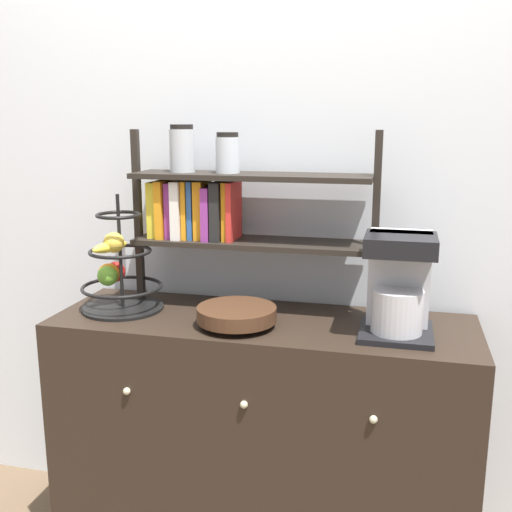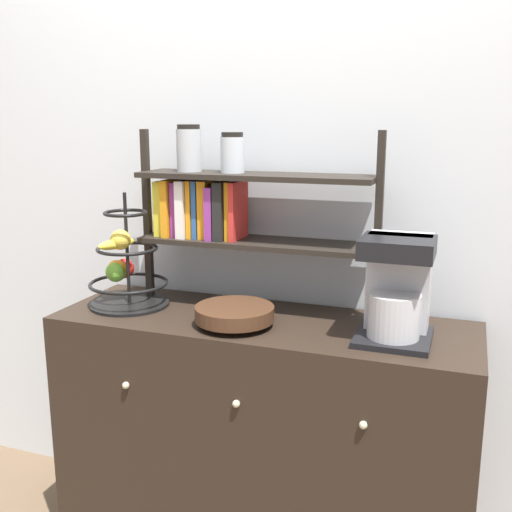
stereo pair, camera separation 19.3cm
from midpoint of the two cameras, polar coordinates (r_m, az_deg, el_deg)
name	(u,v)px [view 2 (the right image)]	position (r m, az deg, el deg)	size (l,w,h in m)	color
wall_back	(287,181)	(2.15, 5.58, 7.10)	(7.00, 0.05, 2.60)	silver
sideboard	(262,440)	(2.16, 3.20, -17.12)	(1.39, 0.47, 0.87)	black
coffee_maker	(397,289)	(1.85, 16.20, -3.04)	(0.22, 0.24, 0.31)	black
fruit_stand	(125,269)	(2.14, -9.92, -1.27)	(0.28, 0.28, 0.40)	black
wooden_bowl	(235,314)	(1.91, 0.84, -5.61)	(0.25, 0.25, 0.06)	#422819
shelf_hutch	(223,202)	(2.07, -0.47, 5.12)	(0.86, 0.20, 0.63)	black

